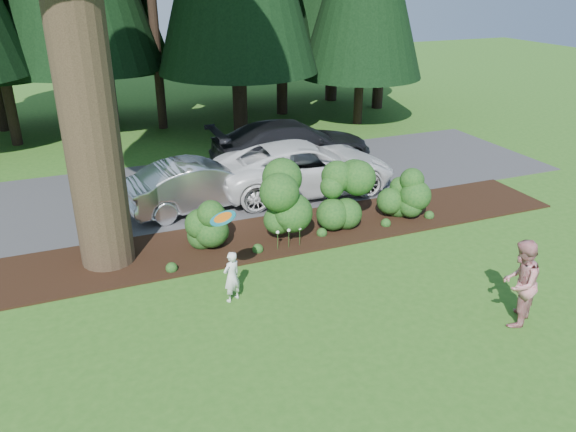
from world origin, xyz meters
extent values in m
plane|color=#2D601B|center=(0.00, 0.00, 0.00)|extent=(80.00, 80.00, 0.00)
cube|color=black|center=(0.00, 3.25, 0.03)|extent=(16.00, 2.50, 0.05)
cube|color=#38383A|center=(0.00, 7.50, 0.01)|extent=(22.00, 6.00, 0.03)
sphere|color=#144417|center=(-2.00, 3.20, 0.66)|extent=(1.08, 1.08, 1.08)
cylinder|color=black|center=(-2.00, 3.20, 0.15)|extent=(0.08, 0.08, 0.30)
sphere|color=#144417|center=(-0.20, 3.00, 0.94)|extent=(1.35, 1.35, 1.35)
cylinder|color=black|center=(-0.20, 3.00, 0.15)|extent=(0.08, 0.08, 0.30)
sphere|color=#144417|center=(1.60, 3.30, 0.83)|extent=(1.26, 1.26, 1.26)
cylinder|color=black|center=(1.60, 3.30, 0.15)|extent=(0.08, 0.08, 0.30)
sphere|color=#144417|center=(3.40, 3.10, 0.72)|extent=(1.17, 1.17, 1.17)
cylinder|color=black|center=(3.40, 3.10, 0.15)|extent=(0.08, 0.08, 0.30)
cylinder|color=#144417|center=(-0.60, 2.40, 0.25)|extent=(0.01, 0.01, 0.50)
sphere|color=white|center=(-0.60, 2.40, 0.52)|extent=(0.09, 0.09, 0.09)
cylinder|color=#144417|center=(-0.30, 2.40, 0.25)|extent=(0.01, 0.01, 0.50)
sphere|color=white|center=(-0.30, 2.40, 0.52)|extent=(0.09, 0.09, 0.09)
cylinder|color=#144417|center=(0.00, 2.40, 0.25)|extent=(0.01, 0.01, 0.50)
sphere|color=white|center=(0.00, 2.40, 0.52)|extent=(0.09, 0.09, 0.09)
cylinder|color=black|center=(-4.00, 15.00, 5.25)|extent=(0.50, 0.50, 10.50)
cylinder|color=black|center=(-1.00, 13.50, 4.38)|extent=(0.50, 0.50, 8.75)
cylinder|color=black|center=(5.00, 15.50, 4.72)|extent=(0.50, 0.50, 9.45)
cylinder|color=black|center=(10.00, 16.00, 4.90)|extent=(0.50, 0.50, 9.80)
cylinder|color=black|center=(-2.50, 18.00, 5.25)|extent=(0.50, 0.50, 10.50)
cylinder|color=black|center=(8.50, 18.50, 5.07)|extent=(0.50, 0.50, 10.15)
imported|color=silver|center=(-1.69, 5.84, 0.76)|extent=(4.60, 2.17, 1.46)
imported|color=white|center=(1.71, 5.97, 0.82)|extent=(5.81, 2.88, 1.58)
imported|color=black|center=(2.21, 8.24, 0.87)|extent=(5.81, 2.38, 1.68)
imported|color=white|center=(-2.33, 0.61, 0.58)|extent=(0.50, 0.43, 1.15)
imported|color=#AC172A|center=(2.64, -2.31, 0.90)|extent=(1.11, 1.05, 1.81)
cylinder|color=teal|center=(-2.49, 0.48, 2.00)|extent=(0.52, 0.54, 0.20)
cylinder|color=orange|center=(-2.49, 0.48, 2.02)|extent=(0.37, 0.38, 0.14)
camera|label=1|loc=(-5.11, -9.39, 6.48)|focal=35.00mm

